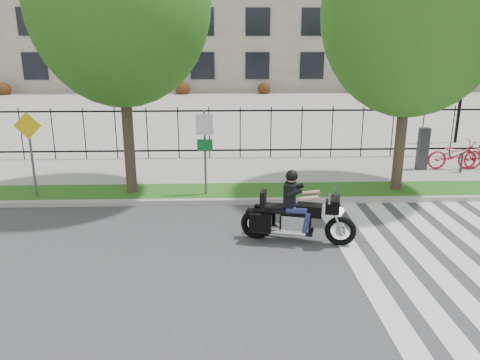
{
  "coord_description": "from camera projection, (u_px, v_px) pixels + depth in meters",
  "views": [
    {
      "loc": [
        -0.65,
        -8.75,
        4.5
      ],
      "look_at": [
        -0.23,
        3.0,
        1.04
      ],
      "focal_mm": 35.0,
      "sensor_mm": 36.0,
      "label": 1
    }
  ],
  "objects": [
    {
      "name": "ground",
      "position": [
        256.0,
        269.0,
        9.68
      ],
      "size": [
        120.0,
        120.0,
        0.0
      ],
      "primitive_type": "plane",
      "color": "#3A3A3D",
      "rests_on": "ground"
    },
    {
      "name": "curb",
      "position": [
        247.0,
        201.0,
        13.59
      ],
      "size": [
        60.0,
        0.2,
        0.15
      ],
      "primitive_type": "cube",
      "color": "#A5A29B",
      "rests_on": "ground"
    },
    {
      "name": "grass_verge",
      "position": [
        245.0,
        192.0,
        14.41
      ],
      "size": [
        60.0,
        1.5,
        0.15
      ],
      "primitive_type": "cube",
      "color": "#225916",
      "rests_on": "ground"
    },
    {
      "name": "sidewalk",
      "position": [
        242.0,
        171.0,
        16.81
      ],
      "size": [
        60.0,
        3.5,
        0.15
      ],
      "primitive_type": "cube",
      "color": "gray",
      "rests_on": "ground"
    },
    {
      "name": "plaza",
      "position": [
        232.0,
        107.0,
        33.64
      ],
      "size": [
        80.0,
        34.0,
        0.1
      ],
      "primitive_type": "cube",
      "color": "gray",
      "rests_on": "ground"
    },
    {
      "name": "iron_fence",
      "position": [
        240.0,
        133.0,
        18.18
      ],
      "size": [
        30.0,
        0.06,
        2.0
      ],
      "primitive_type": null,
      "color": "black",
      "rests_on": "sidewalk"
    },
    {
      "name": "lamp_post_right",
      "position": [
        464.0,
        73.0,
        20.63
      ],
      "size": [
        1.06,
        0.7,
        4.25
      ],
      "color": "black",
      "rests_on": "ground"
    },
    {
      "name": "street_tree_1",
      "position": [
        119.0,
        1.0,
        12.74
      ],
      "size": [
        5.03,
        5.03,
        8.35
      ],
      "color": "#35261D",
      "rests_on": "grass_verge"
    },
    {
      "name": "street_tree_2",
      "position": [
        413.0,
        12.0,
        13.09
      ],
      "size": [
        5.15,
        5.15,
        8.16
      ],
      "color": "#35261D",
      "rests_on": "grass_verge"
    },
    {
      "name": "sign_pole_regulatory",
      "position": [
        205.0,
        142.0,
        13.54
      ],
      "size": [
        0.5,
        0.09,
        2.5
      ],
      "color": "#59595B",
      "rests_on": "grass_verge"
    },
    {
      "name": "sign_pole_warning",
      "position": [
        30.0,
        143.0,
        13.37
      ],
      "size": [
        0.78,
        0.09,
        2.49
      ],
      "color": "#59595B",
      "rests_on": "grass_verge"
    },
    {
      "name": "motorcycle_rider",
      "position": [
        297.0,
        214.0,
        10.84
      ],
      "size": [
        2.65,
        1.17,
        2.08
      ],
      "color": "black",
      "rests_on": "ground"
    }
  ]
}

